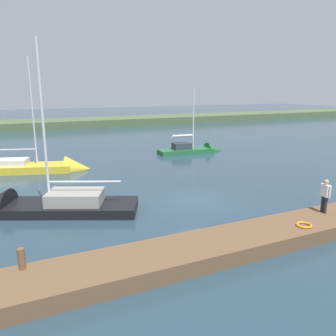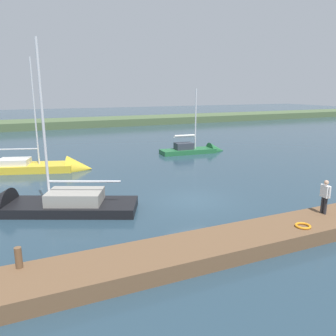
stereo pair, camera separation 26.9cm
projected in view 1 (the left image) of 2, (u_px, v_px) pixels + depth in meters
The scene contains 9 objects.
ground_plane at pixel (194, 200), 19.32m from camera, with size 200.00×200.00×0.00m, color #263D4C.
far_shoreline at pixel (71, 126), 57.40m from camera, with size 180.00×8.00×2.40m, color #4C603D.
dock_pier at pixel (265, 236), 13.95m from camera, with size 24.31×2.29×0.61m, color brown.
mooring_post_near at pixel (22, 259), 10.73m from camera, with size 0.23×0.23×0.71m, color brown.
life_ring_buoy at pixel (304, 225), 14.15m from camera, with size 0.66×0.66×0.10m, color orange.
sailboat_far_right at pixel (196, 151), 33.81m from camera, with size 6.86×2.25×7.16m.
sailboat_outer_mooring at pixel (45, 169), 26.16m from camera, with size 8.32×4.44×9.54m.
sailboat_far_left at pixel (37, 209), 17.48m from camera, with size 8.91×5.74×9.77m.
person_on_dock at pixel (325, 194), 15.51m from camera, with size 0.27×0.62×1.60m.
Camera 1 is at (9.09, 16.03, 6.26)m, focal length 35.86 mm.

